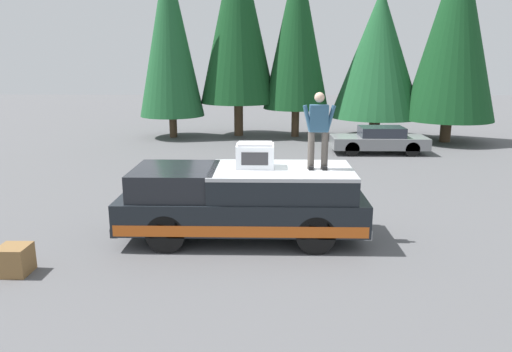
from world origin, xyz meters
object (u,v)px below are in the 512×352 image
pickup_truck (243,201)px  wooden_crate (15,260)px  parked_car_grey (379,140)px  person_on_truck_bed (319,129)px  compressor_unit (255,155)px

pickup_truck → wooden_crate: pickup_truck is taller
parked_car_grey → wooden_crate: parked_car_grey is taller
person_on_truck_bed → parked_car_grey: 11.26m
pickup_truck → compressor_unit: size_ratio=6.60×
compressor_unit → wooden_crate: 5.31m
wooden_crate → compressor_unit: bearing=-65.0°
parked_car_grey → compressor_unit: bearing=153.2°
compressor_unit → parked_car_grey: bearing=-26.8°
pickup_truck → compressor_unit: 1.10m
compressor_unit → wooden_crate: size_ratio=1.50×
person_on_truck_bed → pickup_truck: bearing=89.1°
compressor_unit → parked_car_grey: size_ratio=0.20×
pickup_truck → person_on_truck_bed: size_ratio=3.28×
pickup_truck → wooden_crate: size_ratio=9.89×
pickup_truck → wooden_crate: bearing=115.2°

